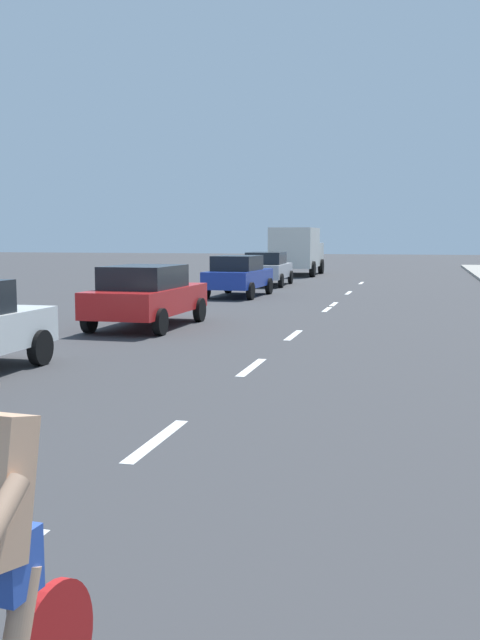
% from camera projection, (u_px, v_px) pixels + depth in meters
% --- Properties ---
extents(ground_plane, '(160.00, 160.00, 0.00)m').
position_uv_depth(ground_plane, '(295.00, 334.00, 17.27)').
color(ground_plane, '#38383A').
extents(lane_stripe_3, '(0.16, 1.80, 0.01)m').
position_uv_depth(lane_stripe_3, '(157.00, 440.00, 8.28)').
color(lane_stripe_3, white).
rests_on(lane_stripe_3, ground).
extents(lane_stripe_4, '(0.16, 1.80, 0.01)m').
position_uv_depth(lane_stripe_4, '(252.00, 367.00, 12.90)').
color(lane_stripe_4, white).
rests_on(lane_stripe_4, ground).
extents(lane_stripe_5, '(0.16, 1.80, 0.01)m').
position_uv_depth(lane_stripe_5, '(293.00, 335.00, 17.10)').
color(lane_stripe_5, white).
rests_on(lane_stripe_5, ground).
extents(lane_stripe_6, '(0.16, 1.80, 0.01)m').
position_uv_depth(lane_stripe_6, '(327.00, 309.00, 23.28)').
color(lane_stripe_6, white).
rests_on(lane_stripe_6, ground).
extents(lane_stripe_7, '(0.16, 1.80, 0.01)m').
position_uv_depth(lane_stripe_7, '(333.00, 305.00, 24.80)').
color(lane_stripe_7, white).
rests_on(lane_stripe_7, ground).
extents(lane_stripe_8, '(0.16, 1.80, 0.01)m').
position_uv_depth(lane_stripe_8, '(349.00, 293.00, 29.99)').
color(lane_stripe_8, white).
rests_on(lane_stripe_8, ground).
extents(lane_stripe_9, '(0.16, 1.80, 0.01)m').
position_uv_depth(lane_stripe_9, '(361.00, 283.00, 36.34)').
color(lane_stripe_9, white).
rests_on(lane_stripe_9, ground).
extents(parked_car_red, '(2.06, 4.35, 1.57)m').
position_uv_depth(parked_car_red, '(147.00, 294.00, 18.55)').
color(parked_car_red, red).
rests_on(parked_car_red, ground).
extents(parked_car_blue, '(2.04, 4.15, 1.57)m').
position_uv_depth(parked_car_blue, '(238.00, 275.00, 28.10)').
color(parked_car_blue, '#1E389E').
rests_on(parked_car_blue, ground).
extents(parked_car_silver, '(2.08, 4.35, 1.57)m').
position_uv_depth(parked_car_silver, '(267.00, 268.00, 34.45)').
color(parked_car_silver, '#B7BABF').
rests_on(parked_car_silver, ground).
extents(delivery_truck, '(2.72, 6.26, 2.80)m').
position_uv_depth(delivery_truck, '(297.00, 250.00, 43.61)').
color(delivery_truck, beige).
rests_on(delivery_truck, ground).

